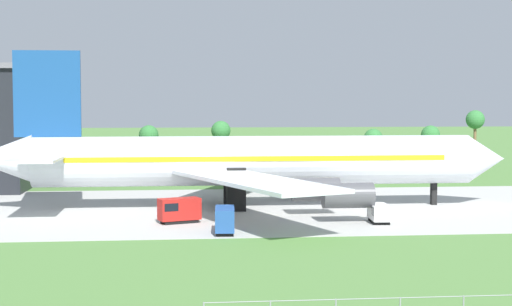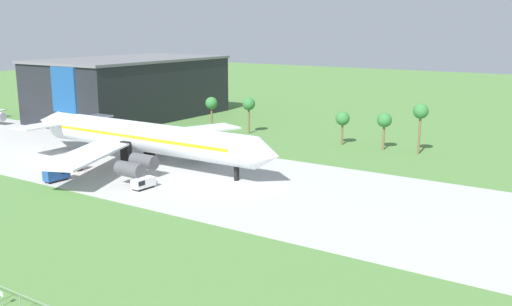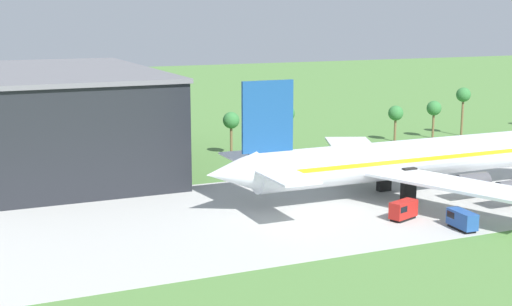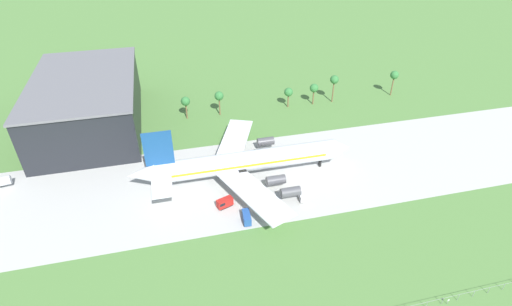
# 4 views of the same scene
# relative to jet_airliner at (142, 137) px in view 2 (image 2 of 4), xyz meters

# --- Properties ---
(ground_plane) EXTENTS (600.00, 600.00, 0.00)m
(ground_plane) POSITION_rel_jet_airliner_xyz_m (32.61, -1.04, -6.10)
(ground_plane) COLOR #517F3D
(taxiway_strip) EXTENTS (320.00, 44.00, 0.02)m
(taxiway_strip) POSITION_rel_jet_airliner_xyz_m (32.61, -1.04, -6.09)
(taxiway_strip) COLOR #B2B2AD
(taxiway_strip) RESTS_ON ground_plane
(jet_airliner) EXTENTS (70.60, 58.11, 20.40)m
(jet_airliner) POSITION_rel_jet_airliner_xyz_m (0.00, 0.00, 0.00)
(jet_airliner) COLOR silver
(jet_airliner) RESTS_ON ground_plane
(baggage_tug) EXTENTS (2.31, 5.11, 2.75)m
(baggage_tug) POSITION_rel_jet_airliner_xyz_m (-3.98, -19.78, -4.62)
(baggage_tug) COLOR black
(baggage_tug) RESTS_ON ground_plane
(fuel_truck) EXTENTS (5.11, 3.47, 2.88)m
(fuel_truck) POSITION_rel_jet_airliner_xyz_m (-8.89, -12.49, -4.56)
(fuel_truck) COLOR black
(fuel_truck) RESTS_ON ground_plane
(catering_van) EXTENTS (2.27, 4.62, 2.10)m
(catering_van) POSITION_rel_jet_airliner_xyz_m (14.12, -14.61, -4.95)
(catering_van) COLOR black
(catering_van) RESTS_ON ground_plane
(no_stopping_sign) EXTENTS (0.44, 0.08, 1.68)m
(no_stopping_sign) POSITION_rel_jet_airliner_xyz_m (33.79, -56.35, -5.05)
(no_stopping_sign) COLOR gray
(no_stopping_sign) RESTS_ON ground_plane
(terminal_building) EXTENTS (36.72, 61.20, 19.58)m
(terminal_building) POSITION_rel_jet_airliner_xyz_m (-50.25, 46.39, 3.71)
(terminal_building) COLOR black
(terminal_building) RESTS_ON ground_plane
(palm_tree_row) EXTENTS (93.74, 3.60, 12.16)m
(palm_tree_row) POSITION_rel_jet_airliner_xyz_m (29.40, 43.28, 2.08)
(palm_tree_row) COLOR brown
(palm_tree_row) RESTS_ON ground_plane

